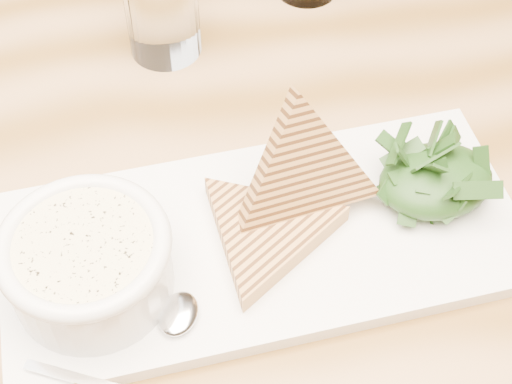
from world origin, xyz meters
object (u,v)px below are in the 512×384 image
object	(u,v)px
soup_bowl	(90,268)
glass_near	(161,4)
table_top	(226,227)
platter	(263,240)

from	to	relation	value
soup_bowl	glass_near	size ratio (longest dim) A/B	1.12
soup_bowl	glass_near	xyz separation A→B (m)	(0.13, 0.28, 0.02)
table_top	soup_bowl	bearing A→B (deg)	-159.13
table_top	platter	world-z (taller)	platter
platter	glass_near	size ratio (longest dim) A/B	3.84
table_top	soup_bowl	xyz separation A→B (m)	(-0.12, -0.05, 0.06)
platter	soup_bowl	xyz separation A→B (m)	(-0.15, -0.00, 0.03)
platter	glass_near	bearing A→B (deg)	93.58
glass_near	platter	bearing A→B (deg)	-86.42
platter	soup_bowl	size ratio (longest dim) A/B	3.44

